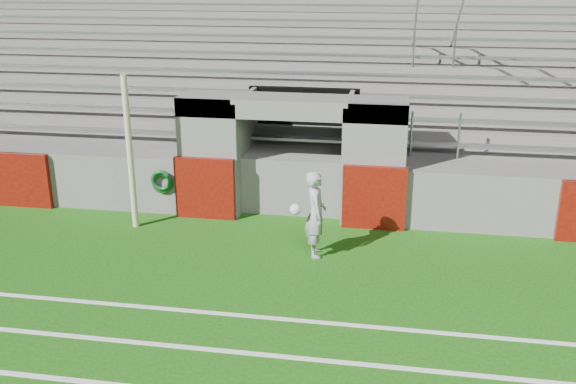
# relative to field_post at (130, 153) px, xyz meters

# --- Properties ---
(ground) EXTENTS (90.00, 90.00, 0.00)m
(ground) POSITION_rel_field_post_xyz_m (3.12, -2.22, -1.59)
(ground) COLOR #174E0D
(ground) RESTS_ON ground
(field_post) EXTENTS (0.13, 0.13, 3.18)m
(field_post) POSITION_rel_field_post_xyz_m (0.00, 0.00, 0.00)
(field_post) COLOR beige
(field_post) RESTS_ON ground
(stadium_structure) EXTENTS (26.00, 8.48, 5.42)m
(stadium_structure) POSITION_rel_field_post_xyz_m (3.12, 5.75, -0.10)
(stadium_structure) COLOR #605E5B
(stadium_structure) RESTS_ON ground
(goalkeeper_with_ball) EXTENTS (0.71, 0.68, 1.65)m
(goalkeeper_with_ball) POSITION_rel_field_post_xyz_m (3.89, -0.79, -0.76)
(goalkeeper_with_ball) COLOR #9EA3A7
(goalkeeper_with_ball) RESTS_ON ground
(hose_coil) EXTENTS (0.48, 0.14, 0.55)m
(hose_coil) POSITION_rel_field_post_xyz_m (0.37, 0.70, -0.81)
(hose_coil) COLOR #0D4111
(hose_coil) RESTS_ON ground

